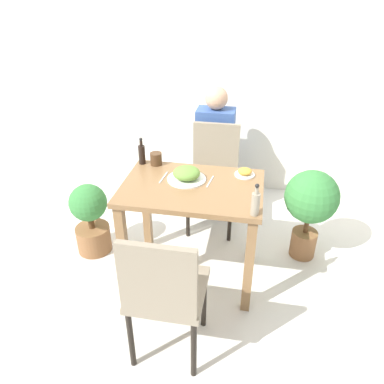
# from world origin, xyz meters

# --- Properties ---
(ground_plane) EXTENTS (16.00, 16.00, 0.00)m
(ground_plane) POSITION_xyz_m (0.00, 0.00, 0.00)
(ground_plane) COLOR silver
(wall_back) EXTENTS (8.00, 0.05, 2.60)m
(wall_back) POSITION_xyz_m (0.00, 1.47, 1.30)
(wall_back) COLOR white
(wall_back) RESTS_ON ground_plane
(dining_table) EXTENTS (0.94, 0.65, 0.77)m
(dining_table) POSITION_xyz_m (0.00, 0.00, 0.63)
(dining_table) COLOR olive
(dining_table) RESTS_ON ground_plane
(chair_near) EXTENTS (0.42, 0.42, 0.92)m
(chair_near) POSITION_xyz_m (-0.02, -0.73, 0.52)
(chair_near) COLOR gray
(chair_near) RESTS_ON ground_plane
(chair_far) EXTENTS (0.42, 0.42, 0.92)m
(chair_far) POSITION_xyz_m (0.06, 0.73, 0.52)
(chair_far) COLOR gray
(chair_far) RESTS_ON ground_plane
(food_plate) EXTENTS (0.27, 0.27, 0.09)m
(food_plate) POSITION_xyz_m (-0.05, 0.07, 0.82)
(food_plate) COLOR white
(food_plate) RESTS_ON dining_table
(side_plate) EXTENTS (0.14, 0.14, 0.05)m
(side_plate) POSITION_xyz_m (0.34, 0.21, 0.80)
(side_plate) COLOR white
(side_plate) RESTS_ON dining_table
(drink_cup) EXTENTS (0.09, 0.09, 0.09)m
(drink_cup) POSITION_xyz_m (-0.32, 0.27, 0.82)
(drink_cup) COLOR #4C331E
(drink_cup) RESTS_ON dining_table
(sauce_bottle) EXTENTS (0.05, 0.05, 0.21)m
(sauce_bottle) POSITION_xyz_m (-0.43, 0.27, 0.86)
(sauce_bottle) COLOR black
(sauce_bottle) RESTS_ON dining_table
(condiment_bottle) EXTENTS (0.05, 0.05, 0.21)m
(condiment_bottle) POSITION_xyz_m (0.42, -0.28, 0.86)
(condiment_bottle) COLOR gray
(condiment_bottle) RESTS_ON dining_table
(fork_utensil) EXTENTS (0.02, 0.17, 0.00)m
(fork_utensil) POSITION_xyz_m (-0.22, 0.07, 0.78)
(fork_utensil) COLOR silver
(fork_utensil) RESTS_ON dining_table
(spoon_utensil) EXTENTS (0.03, 0.16, 0.00)m
(spoon_utensil) POSITION_xyz_m (0.11, 0.07, 0.78)
(spoon_utensil) COLOR silver
(spoon_utensil) RESTS_ON dining_table
(potted_plant_left) EXTENTS (0.30, 0.30, 0.61)m
(potted_plant_left) POSITION_xyz_m (-0.85, 0.14, 0.32)
(potted_plant_left) COLOR brown
(potted_plant_left) RESTS_ON ground_plane
(potted_plant_right) EXTENTS (0.41, 0.41, 0.75)m
(potted_plant_right) POSITION_xyz_m (0.84, 0.39, 0.50)
(potted_plant_right) COLOR brown
(potted_plant_right) RESTS_ON ground_plane
(person_figure) EXTENTS (0.34, 0.22, 1.17)m
(person_figure) POSITION_xyz_m (0.02, 1.05, 0.58)
(person_figure) COLOR #2D3347
(person_figure) RESTS_ON ground_plane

